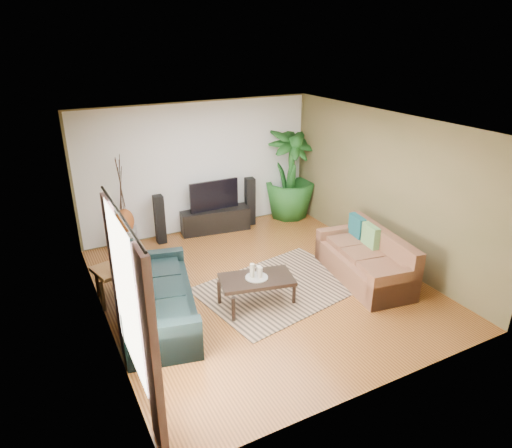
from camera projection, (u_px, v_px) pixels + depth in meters
floor at (261, 286)px, 7.67m from camera, size 5.50×5.50×0.00m
ceiling at (262, 124)px, 6.62m from camera, size 5.50×5.50×0.00m
wall_back at (199, 168)px, 9.39m from camera, size 5.00×0.00×5.00m
wall_front at (383, 293)px, 4.90m from camera, size 5.00×0.00×5.00m
wall_left at (97, 242)px, 6.08m from camera, size 0.00×5.50×5.50m
wall_right at (384, 188)px, 8.21m from camera, size 0.00×5.50×5.50m
backwall_panel at (199, 168)px, 9.38m from camera, size 4.90×0.00×4.90m
window_pane at (125, 295)px, 4.76m from camera, size 0.00×1.80×1.80m
curtain_near at (152, 354)px, 4.27m from camera, size 0.08×0.35×2.20m
curtain_far at (118, 282)px, 5.49m from camera, size 0.08×0.35×2.20m
curtain_rod at (120, 214)px, 4.43m from camera, size 0.03×1.90×0.03m
sofa_left at (158, 293)px, 6.64m from camera, size 1.43×2.40×0.85m
sofa_right at (364, 256)px, 7.73m from camera, size 1.15×2.04×0.85m
area_rug at (280, 287)px, 7.60m from camera, size 2.84×2.24×0.01m
coffee_table at (257, 291)px, 7.08m from camera, size 1.23×0.85×0.46m
candle_tray at (257, 277)px, 6.98m from camera, size 0.35×0.35×0.02m
candle_tall at (252, 271)px, 6.94m from camera, size 0.07×0.07×0.22m
candle_mid at (260, 273)px, 6.93m from camera, size 0.07×0.07×0.17m
candle_short at (259, 270)px, 7.03m from camera, size 0.07×0.07×0.14m
tv_stand at (215, 220)px, 9.71m from camera, size 1.50×0.63×0.48m
television at (214, 195)px, 9.49m from camera, size 1.06×0.06×0.63m
speaker_left at (160, 219)px, 9.06m from camera, size 0.18×0.20×1.00m
speaker_right at (250, 201)px, 9.95m from camera, size 0.21×0.23×1.05m
potted_plant at (290, 174)px, 10.19m from camera, size 1.27×1.27×2.02m
plant_pot at (288, 210)px, 10.52m from camera, size 0.37×0.37×0.29m
pedestal at (127, 239)px, 8.93m from camera, size 0.47×0.47×0.39m
vase at (125, 221)px, 8.78m from camera, size 0.36×0.36×0.50m
side_table at (115, 284)px, 7.16m from camera, size 0.66×0.66×0.57m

